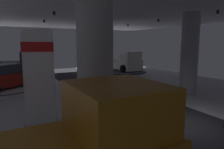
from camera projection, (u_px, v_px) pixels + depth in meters
name	position (u px, v px, depth m)	size (l,w,h in m)	color
ground	(178.00, 124.00, 8.78)	(24.00, 44.00, 0.06)	#B2B2B7
column_left	(95.00, 64.00, 6.98)	(1.26, 1.26, 5.50)	#ADADB2
column_right	(189.00, 54.00, 13.81)	(1.17, 1.17, 5.50)	#ADADB2
brand_sign_pylon	(40.00, 80.00, 7.77)	(1.38, 0.92, 3.97)	slate
display_platform_deep_right	(123.00, 71.00, 25.05)	(5.68, 5.68, 0.23)	#333338
pickup_truck_deep_right	(125.00, 63.00, 24.61)	(2.70, 5.33, 2.30)	silver
display_platform_deep_left	(15.00, 77.00, 19.88)	(5.68, 5.68, 0.38)	#333338
pickup_truck_deep_left	(17.00, 66.00, 19.76)	(5.69, 3.95, 2.30)	black
display_platform_far_left	(5.00, 89.00, 14.65)	(4.68, 4.68, 0.29)	silver
display_car_far_left	(4.00, 77.00, 14.54)	(4.43, 3.99, 1.71)	maroon
stanchion_a	(138.00, 93.00, 12.67)	(0.28, 0.28, 1.01)	#333338
stanchion_b	(183.00, 95.00, 12.25)	(0.28, 0.28, 1.01)	#333338
stanchion_c	(139.00, 120.00, 8.26)	(0.28, 0.28, 1.01)	#333338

